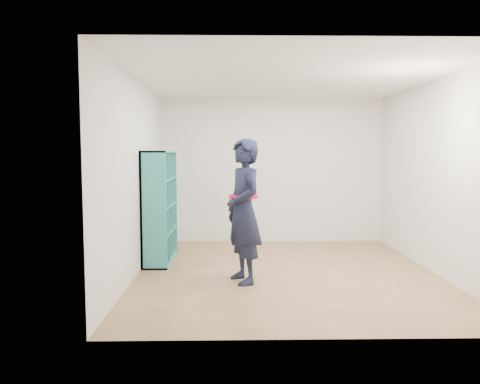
{
  "coord_description": "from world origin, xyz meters",
  "views": [
    {
      "loc": [
        -0.75,
        -6.21,
        1.65
      ],
      "look_at": [
        -0.62,
        0.3,
        1.08
      ],
      "focal_mm": 35.0,
      "sensor_mm": 36.0,
      "label": 1
    }
  ],
  "objects": [
    {
      "name": "wall_left",
      "position": [
        -2.0,
        0.0,
        1.3
      ],
      "size": [
        0.02,
        4.5,
        2.6
      ],
      "primitive_type": "cube",
      "color": "silver",
      "rests_on": "floor"
    },
    {
      "name": "wall_right",
      "position": [
        2.0,
        0.0,
        1.3
      ],
      "size": [
        0.02,
        4.5,
        2.6
      ],
      "primitive_type": "cube",
      "color": "silver",
      "rests_on": "floor"
    },
    {
      "name": "person",
      "position": [
        -0.59,
        -0.42,
        0.9
      ],
      "size": [
        0.64,
        0.77,
        1.8
      ],
      "rotation": [
        0.0,
        0.0,
        -1.19
      ],
      "color": "black",
      "rests_on": "floor"
    },
    {
      "name": "floor",
      "position": [
        0.0,
        0.0,
        0.0
      ],
      "size": [
        4.5,
        4.5,
        0.0
      ],
      "primitive_type": "plane",
      "color": "brown",
      "rests_on": "ground"
    },
    {
      "name": "ceiling",
      "position": [
        0.0,
        0.0,
        2.6
      ],
      "size": [
        4.5,
        4.5,
        0.0
      ],
      "primitive_type": "plane",
      "color": "white",
      "rests_on": "wall_back"
    },
    {
      "name": "smartphone",
      "position": [
        -0.74,
        -0.4,
        1.02
      ],
      "size": [
        0.04,
        0.08,
        0.12
      ],
      "rotation": [
        0.3,
        0.0,
        0.38
      ],
      "color": "silver",
      "rests_on": "person"
    },
    {
      "name": "bookshelf",
      "position": [
        -1.84,
        0.79,
        0.82
      ],
      "size": [
        0.36,
        1.24,
        1.65
      ],
      "color": "teal",
      "rests_on": "floor"
    },
    {
      "name": "wall_front",
      "position": [
        0.0,
        -2.25,
        1.3
      ],
      "size": [
        4.0,
        0.02,
        2.6
      ],
      "primitive_type": "cube",
      "color": "silver",
      "rests_on": "floor"
    },
    {
      "name": "wall_back",
      "position": [
        0.0,
        2.25,
        1.3
      ],
      "size": [
        4.0,
        0.02,
        2.6
      ],
      "primitive_type": "cube",
      "color": "silver",
      "rests_on": "floor"
    }
  ]
}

